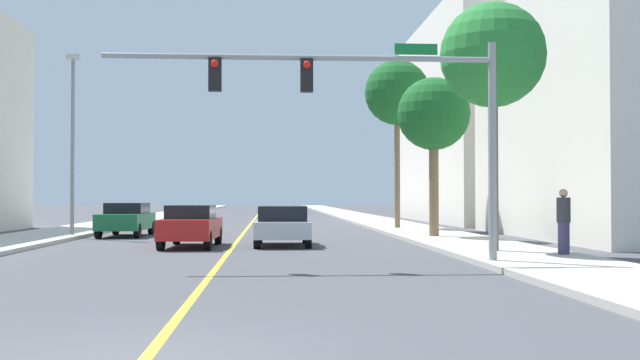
{
  "coord_description": "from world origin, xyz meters",
  "views": [
    {
      "loc": [
        1.38,
        -8.24,
        1.78
      ],
      "look_at": [
        3.08,
        18.47,
        2.35
      ],
      "focal_mm": 42.21,
      "sensor_mm": 36.0,
      "label": 1
    }
  ],
  "objects_px": {
    "street_lamp": "(73,134)",
    "car_silver": "(283,225)",
    "palm_far": "(397,94)",
    "car_green": "(126,219)",
    "palm_near": "(493,57)",
    "traffic_signal_mast": "(368,98)",
    "pedestrian": "(564,221)",
    "palm_mid": "(434,116)",
    "car_red": "(191,225)"
  },
  "relations": [
    {
      "from": "palm_mid",
      "to": "car_red",
      "type": "height_order",
      "value": "palm_mid"
    },
    {
      "from": "car_silver",
      "to": "street_lamp",
      "type": "bearing_deg",
      "value": 148.6
    },
    {
      "from": "car_green",
      "to": "pedestrian",
      "type": "height_order",
      "value": "pedestrian"
    },
    {
      "from": "traffic_signal_mast",
      "to": "palm_far",
      "type": "relative_size",
      "value": 1.14
    },
    {
      "from": "palm_far",
      "to": "car_silver",
      "type": "bearing_deg",
      "value": -117.5
    },
    {
      "from": "car_green",
      "to": "pedestrian",
      "type": "relative_size",
      "value": 2.34
    },
    {
      "from": "palm_far",
      "to": "pedestrian",
      "type": "xyz_separation_m",
      "value": [
        1.68,
        -18.05,
        -6.05
      ]
    },
    {
      "from": "traffic_signal_mast",
      "to": "street_lamp",
      "type": "xyz_separation_m",
      "value": [
        -10.89,
        13.61,
        0.14
      ]
    },
    {
      "from": "traffic_signal_mast",
      "to": "car_red",
      "type": "height_order",
      "value": "traffic_signal_mast"
    },
    {
      "from": "palm_far",
      "to": "car_red",
      "type": "bearing_deg",
      "value": -127.27
    },
    {
      "from": "street_lamp",
      "to": "pedestrian",
      "type": "height_order",
      "value": "street_lamp"
    },
    {
      "from": "street_lamp",
      "to": "car_silver",
      "type": "relative_size",
      "value": 1.91
    },
    {
      "from": "street_lamp",
      "to": "car_red",
      "type": "height_order",
      "value": "street_lamp"
    },
    {
      "from": "palm_mid",
      "to": "car_green",
      "type": "relative_size",
      "value": 1.52
    },
    {
      "from": "palm_near",
      "to": "palm_far",
      "type": "distance_m",
      "value": 16.53
    },
    {
      "from": "palm_mid",
      "to": "palm_far",
      "type": "bearing_deg",
      "value": 90.87
    },
    {
      "from": "traffic_signal_mast",
      "to": "car_green",
      "type": "height_order",
      "value": "traffic_signal_mast"
    },
    {
      "from": "traffic_signal_mast",
      "to": "street_lamp",
      "type": "height_order",
      "value": "street_lamp"
    },
    {
      "from": "car_silver",
      "to": "pedestrian",
      "type": "relative_size",
      "value": 2.19
    },
    {
      "from": "car_red",
      "to": "palm_near",
      "type": "bearing_deg",
      "value": -22.22
    },
    {
      "from": "street_lamp",
      "to": "car_silver",
      "type": "height_order",
      "value": "street_lamp"
    },
    {
      "from": "car_silver",
      "to": "palm_mid",
      "type": "bearing_deg",
      "value": 30.01
    },
    {
      "from": "car_green",
      "to": "car_red",
      "type": "relative_size",
      "value": 0.98
    },
    {
      "from": "palm_mid",
      "to": "car_red",
      "type": "distance_m",
      "value": 11.11
    },
    {
      "from": "traffic_signal_mast",
      "to": "car_silver",
      "type": "distance_m",
      "value": 9.04
    },
    {
      "from": "palm_near",
      "to": "pedestrian",
      "type": "relative_size",
      "value": 4.08
    },
    {
      "from": "traffic_signal_mast",
      "to": "car_green",
      "type": "distance_m",
      "value": 17.65
    },
    {
      "from": "street_lamp",
      "to": "car_green",
      "type": "distance_m",
      "value": 4.34
    },
    {
      "from": "car_green",
      "to": "palm_mid",
      "type": "bearing_deg",
      "value": 167.29
    },
    {
      "from": "palm_near",
      "to": "traffic_signal_mast",
      "type": "bearing_deg",
      "value": -141.66
    },
    {
      "from": "car_green",
      "to": "street_lamp",
      "type": "bearing_deg",
      "value": 33.23
    },
    {
      "from": "palm_far",
      "to": "car_red",
      "type": "relative_size",
      "value": 2.0
    },
    {
      "from": "palm_near",
      "to": "pedestrian",
      "type": "bearing_deg",
      "value": -45.53
    },
    {
      "from": "palm_near",
      "to": "palm_mid",
      "type": "bearing_deg",
      "value": 90.13
    },
    {
      "from": "traffic_signal_mast",
      "to": "street_lamp",
      "type": "relative_size",
      "value": 1.3
    },
    {
      "from": "palm_far",
      "to": "car_green",
      "type": "xyz_separation_m",
      "value": [
        -12.92,
        -4.95,
        -6.34
      ]
    },
    {
      "from": "car_green",
      "to": "car_red",
      "type": "distance_m",
      "value": 8.13
    },
    {
      "from": "traffic_signal_mast",
      "to": "car_red",
      "type": "distance_m",
      "value": 9.86
    },
    {
      "from": "palm_near",
      "to": "car_red",
      "type": "distance_m",
      "value": 11.6
    },
    {
      "from": "car_green",
      "to": "car_red",
      "type": "bearing_deg",
      "value": 117.9
    },
    {
      "from": "palm_mid",
      "to": "palm_near",
      "type": "bearing_deg",
      "value": -89.87
    },
    {
      "from": "car_green",
      "to": "car_silver",
      "type": "xyz_separation_m",
      "value": [
        6.81,
        -6.8,
        -0.04
      ]
    },
    {
      "from": "palm_far",
      "to": "palm_mid",
      "type": "bearing_deg",
      "value": -89.13
    },
    {
      "from": "car_silver",
      "to": "pedestrian",
      "type": "xyz_separation_m",
      "value": [
        7.79,
        -6.3,
        0.33
      ]
    },
    {
      "from": "traffic_signal_mast",
      "to": "palm_far",
      "type": "xyz_separation_m",
      "value": [
        4.06,
        19.81,
        2.86
      ]
    },
    {
      "from": "street_lamp",
      "to": "car_red",
      "type": "relative_size",
      "value": 1.76
    },
    {
      "from": "palm_near",
      "to": "car_red",
      "type": "relative_size",
      "value": 1.72
    },
    {
      "from": "traffic_signal_mast",
      "to": "palm_far",
      "type": "bearing_deg",
      "value": 78.41
    },
    {
      "from": "palm_near",
      "to": "pedestrian",
      "type": "height_order",
      "value": "palm_near"
    },
    {
      "from": "street_lamp",
      "to": "traffic_signal_mast",
      "type": "bearing_deg",
      "value": -51.32
    }
  ]
}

